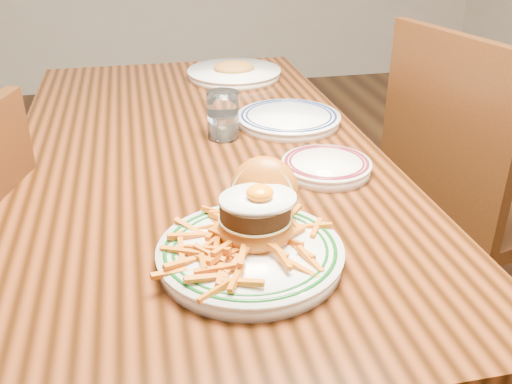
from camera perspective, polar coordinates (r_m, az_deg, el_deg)
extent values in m
plane|color=black|center=(1.79, -4.80, -18.24)|extent=(6.00, 6.00, 0.00)
cube|color=black|center=(1.37, -5.97, 3.39)|extent=(0.85, 1.60, 0.05)
cylinder|color=black|center=(2.21, -17.23, 1.23)|extent=(0.07, 0.07, 0.70)
cylinder|color=black|center=(2.25, 1.51, 3.01)|extent=(0.07, 0.07, 0.70)
cylinder|color=#3C1D0C|center=(1.63, -19.16, -15.40)|extent=(0.04, 0.04, 0.42)
cube|color=#3C1D0C|center=(1.81, 22.03, -1.20)|extent=(0.55, 0.55, 0.04)
cube|color=#3C1D0C|center=(1.57, 18.38, 5.86)|extent=(0.14, 0.46, 0.49)
cylinder|color=#3C1D0C|center=(2.18, 20.90, -3.58)|extent=(0.04, 0.04, 0.45)
cylinder|color=#3C1D0C|center=(1.94, 12.50, -6.34)|extent=(0.04, 0.04, 0.45)
cylinder|color=#3C1D0C|center=(1.71, 20.55, -12.81)|extent=(0.04, 0.04, 0.45)
cylinder|color=white|center=(0.93, -0.58, -6.53)|extent=(0.30, 0.30, 0.02)
cylinder|color=white|center=(0.92, -0.58, -5.76)|extent=(0.30, 0.30, 0.01)
torus|color=#0C4512|center=(0.92, -0.59, -5.65)|extent=(0.28, 0.28, 0.01)
torus|color=#0C4512|center=(0.92, -0.59, -5.65)|extent=(0.25, 0.25, 0.01)
ellipsoid|color=#AA5A16|center=(0.94, -0.08, -3.69)|extent=(0.13, 0.13, 0.06)
cylinder|color=beige|center=(0.93, -0.08, -2.58)|extent=(0.12, 0.12, 0.00)
cylinder|color=black|center=(0.92, -0.08, -1.67)|extent=(0.12, 0.12, 0.03)
ellipsoid|color=white|center=(0.91, 0.21, -0.69)|extent=(0.13, 0.11, 0.01)
ellipsoid|color=orange|center=(0.91, 0.38, -0.09)|extent=(0.04, 0.04, 0.02)
ellipsoid|color=#AA5A16|center=(0.99, 0.83, 0.16)|extent=(0.15, 0.14, 0.14)
cylinder|color=beige|center=(0.97, 0.60, -0.46)|extent=(0.12, 0.08, 0.11)
cylinder|color=white|center=(1.24, 7.03, 2.33)|extent=(0.19, 0.19, 0.02)
cylinder|color=white|center=(1.23, 7.07, 2.89)|extent=(0.19, 0.19, 0.01)
torus|color=#5A141E|center=(1.23, 7.07, 2.99)|extent=(0.18, 0.18, 0.01)
torus|color=#5A141E|center=(1.23, 7.07, 2.99)|extent=(0.16, 0.16, 0.01)
cube|color=silver|center=(1.25, 7.88, 3.23)|extent=(0.06, 0.12, 0.00)
cylinder|color=white|center=(1.50, 3.28, 7.12)|extent=(0.26, 0.26, 0.02)
cylinder|color=white|center=(1.50, 3.29, 7.59)|extent=(0.27, 0.27, 0.01)
torus|color=#0F1F4F|center=(1.50, 3.30, 7.67)|extent=(0.25, 0.25, 0.01)
torus|color=#0F1F4F|center=(1.50, 3.30, 7.67)|extent=(0.23, 0.23, 0.01)
cylinder|color=white|center=(1.40, -3.33, 7.67)|extent=(0.08, 0.08, 0.12)
cylinder|color=silver|center=(1.41, -3.30, 6.63)|extent=(0.07, 0.07, 0.06)
cylinder|color=white|center=(1.91, -2.20, 11.64)|extent=(0.30, 0.30, 0.02)
cylinder|color=white|center=(1.91, -2.20, 12.05)|extent=(0.30, 0.30, 0.01)
ellipsoid|color=#A36D2E|center=(1.90, -2.21, 12.34)|extent=(0.13, 0.11, 0.04)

